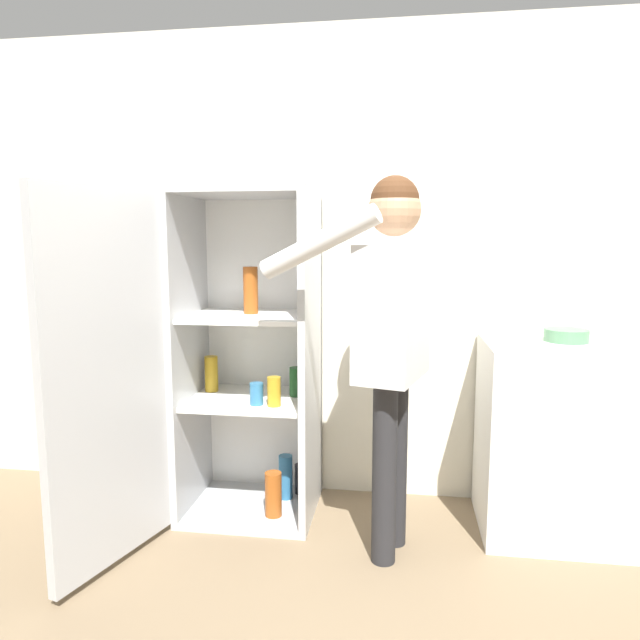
{
  "coord_description": "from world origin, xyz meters",
  "views": [
    {
      "loc": [
        0.41,
        -2.15,
        1.42
      ],
      "look_at": [
        0.0,
        0.65,
        1.03
      ],
      "focal_mm": 32.0,
      "sensor_mm": 36.0,
      "label": 1
    }
  ],
  "objects": [
    {
      "name": "ground_plane",
      "position": [
        0.0,
        0.0,
        0.0
      ],
      "size": [
        12.0,
        12.0,
        0.0
      ],
      "primitive_type": "plane",
      "color": "#7A664C"
    },
    {
      "name": "wall_back",
      "position": [
        0.0,
        0.98,
        1.27
      ],
      "size": [
        7.0,
        0.06,
        2.55
      ],
      "color": "silver",
      "rests_on": "ground_plane"
    },
    {
      "name": "refrigerator",
      "position": [
        -0.47,
        0.55,
        0.82
      ],
      "size": [
        0.91,
        1.22,
        1.68
      ],
      "color": "#B7BABC",
      "rests_on": "ground_plane"
    },
    {
      "name": "person",
      "position": [
        0.36,
        0.33,
        1.09
      ],
      "size": [
        0.74,
        0.54,
        1.7
      ],
      "color": "#262628",
      "rests_on": "ground_plane"
    },
    {
      "name": "counter",
      "position": [
        1.15,
        0.65,
        0.47
      ],
      "size": [
        0.68,
        0.57,
        0.94
      ],
      "color": "white",
      "rests_on": "ground_plane"
    },
    {
      "name": "bowl",
      "position": [
        1.2,
        0.71,
        0.97
      ],
      "size": [
        0.21,
        0.21,
        0.06
      ],
      "color": "#517F5B",
      "rests_on": "counter"
    }
  ]
}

